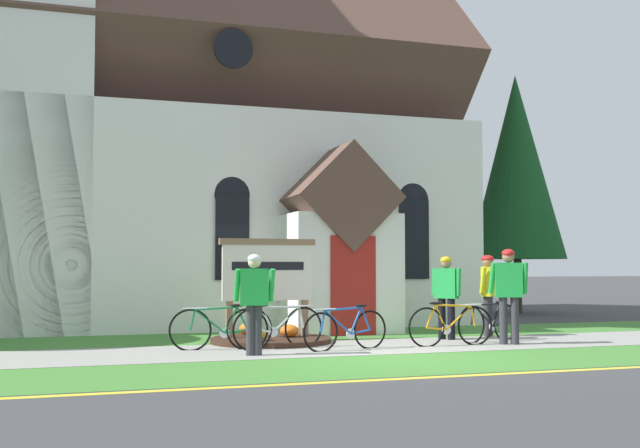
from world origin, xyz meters
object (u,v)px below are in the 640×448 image
Objects in this scene: bicycle_white at (219,328)px; cyclist_in_white_jersey at (446,291)px; bicycle_black at (489,322)px; bicycle_blue at (278,327)px; bicycle_orange at (346,329)px; cyclist_in_orange_jersey at (488,289)px; cyclist_in_blue_jersey at (254,296)px; bicycle_green at (451,325)px; cyclist_in_red_jersey at (509,288)px; roadside_conifer at (516,167)px; church_sign at (268,274)px.

cyclist_in_white_jersey is (4.64, 0.46, 0.59)m from bicycle_white.
bicycle_black is 4.22m from bicycle_blue.
bicycle_orange is at bearing -27.19° from bicycle_blue.
cyclist_in_orange_jersey reaches higher than cyclist_in_blue_jersey.
bicycle_green reaches higher than bicycle_blue.
roadside_conifer reaches higher than cyclist_in_red_jersey.
church_sign is 4.59m from cyclist_in_red_jersey.
church_sign reaches higher than bicycle_orange.
cyclist_in_white_jersey is at bearing -163.35° from cyclist_in_orange_jersey.
cyclist_in_white_jersey reaches higher than bicycle_white.
bicycle_orange is 1.86m from cyclist_in_blue_jersey.
bicycle_black is at bearing -44.33° from cyclist_in_white_jersey.
church_sign is 1.62m from bicycle_blue.
cyclist_in_orange_jersey is at bearing 73.31° from cyclist_in_red_jersey.
bicycle_blue reaches higher than bicycle_orange.
bicycle_blue is 13.06m from roadside_conifer.
bicycle_blue is 1.25m from cyclist_in_blue_jersey.
cyclist_in_blue_jersey is at bearing -173.85° from bicycle_green.
bicycle_blue is 1.02× the size of cyclist_in_orange_jersey.
cyclist_in_blue_jersey reaches higher than bicycle_white.
bicycle_blue is 1.03× the size of cyclist_in_blue_jersey.
cyclist_in_orange_jersey is at bearing -5.07° from church_sign.
bicycle_blue is 0.23× the size of roadside_conifer.
bicycle_white is 13.78m from roadside_conifer.
bicycle_orange is (1.08, -0.56, -0.02)m from bicycle_blue.
cyclist_in_orange_jersey reaches higher than cyclist_in_white_jersey.
church_sign is 1.18× the size of bicycle_orange.
cyclist_in_white_jersey reaches higher than bicycle_black.
cyclist_in_blue_jersey reaches higher than bicycle_blue.
cyclist_in_white_jersey is 1.00× the size of cyclist_in_blue_jersey.
cyclist_in_white_jersey is at bearing 5.71° from bicycle_white.
cyclist_in_orange_jersey is at bearing 10.88° from bicycle_blue.
cyclist_in_white_jersey is 0.22× the size of roadside_conifer.
bicycle_blue is 1.00× the size of bicycle_white.
church_sign reaches higher than cyclist_in_red_jersey.
church_sign is at bearing 174.93° from cyclist_in_orange_jersey.
bicycle_black is at bearing 23.44° from bicycle_green.
cyclist_in_red_jersey reaches higher than bicycle_black.
bicycle_blue is at bearing -6.10° from bicycle_white.
church_sign is 1.16× the size of bicycle_blue.
bicycle_blue is 1.22m from bicycle_orange.
church_sign is 1.18× the size of cyclist_in_orange_jersey.
roadside_conifer reaches higher than church_sign.
cyclist_in_orange_jersey reaches higher than bicycle_black.
roadside_conifer is at bearing 43.57° from bicycle_orange.
bicycle_black is at bearing -119.18° from cyclist_in_orange_jersey.
church_sign is at bearing 84.03° from bicycle_blue.
bicycle_green is at bearing -8.83° from bicycle_blue.
cyclist_in_red_jersey is (0.06, -0.62, 0.69)m from bicycle_black.
bicycle_orange is 12.64m from roadside_conifer.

